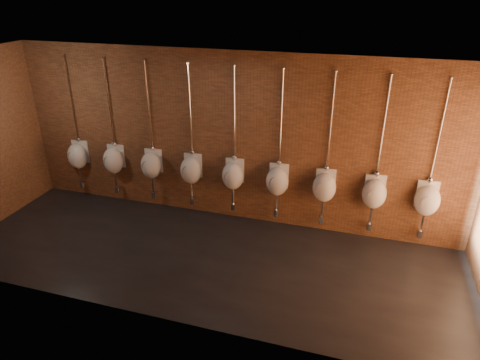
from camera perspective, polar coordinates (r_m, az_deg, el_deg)
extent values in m
plane|color=black|center=(7.37, -4.70, -10.32)|extent=(8.50, 8.50, 0.00)
cube|color=black|center=(6.09, -5.79, 14.96)|extent=(8.50, 3.00, 0.04)
cube|color=brown|center=(7.88, -1.17, 5.40)|extent=(8.50, 0.04, 3.20)
cube|color=brown|center=(5.36, -11.09, -5.22)|extent=(8.50, 0.04, 3.20)
ellipsoid|color=white|center=(9.48, -20.87, 2.99)|extent=(0.45, 0.41, 0.54)
cube|color=white|center=(9.56, -20.43, 3.60)|extent=(0.35, 0.08, 0.49)
cylinder|color=gray|center=(9.37, -21.38, 2.86)|extent=(0.24, 0.05, 0.24)
cylinder|color=silver|center=(9.23, -21.52, 9.80)|extent=(0.03, 0.03, 1.73)
sphere|color=silver|center=(9.44, -20.79, 5.13)|extent=(0.10, 0.10, 0.10)
cylinder|color=silver|center=(9.06, -22.41, 15.05)|extent=(0.07, 0.07, 0.01)
cylinder|color=silver|center=(9.62, -20.50, 0.79)|extent=(0.04, 0.04, 0.38)
cylinder|color=silver|center=(9.72, -20.28, -0.54)|extent=(0.10, 0.10, 0.13)
cylinder|color=silver|center=(9.79, -19.98, -0.32)|extent=(0.04, 0.18, 0.04)
ellipsoid|color=white|center=(9.00, -16.55, 2.48)|extent=(0.45, 0.41, 0.54)
cube|color=white|center=(9.09, -16.13, 3.13)|extent=(0.35, 0.08, 0.49)
cylinder|color=gray|center=(8.89, -17.03, 2.34)|extent=(0.24, 0.05, 0.24)
cylinder|color=silver|center=(8.74, -17.05, 9.66)|extent=(0.03, 0.03, 1.73)
sphere|color=silver|center=(8.97, -16.44, 4.73)|extent=(0.10, 0.10, 0.10)
cylinder|color=silver|center=(8.57, -17.80, 15.22)|extent=(0.07, 0.07, 0.01)
cylinder|color=silver|center=(9.16, -16.24, 0.18)|extent=(0.04, 0.04, 0.38)
cylinder|color=silver|center=(9.26, -16.06, -1.21)|extent=(0.10, 0.10, 0.13)
cylinder|color=silver|center=(9.33, -15.77, -0.97)|extent=(0.04, 0.18, 0.04)
ellipsoid|color=white|center=(8.59, -11.78, 1.91)|extent=(0.45, 0.41, 0.54)
cube|color=white|center=(8.68, -11.39, 2.59)|extent=(0.35, 0.08, 0.49)
cylinder|color=gray|center=(8.47, -12.23, 1.75)|extent=(0.24, 0.05, 0.24)
cylinder|color=silver|center=(8.31, -12.09, 9.43)|extent=(0.03, 0.03, 1.73)
sphere|color=silver|center=(8.55, -11.64, 4.26)|extent=(0.10, 0.10, 0.10)
cylinder|color=silver|center=(8.13, -12.66, 15.30)|extent=(0.07, 0.07, 0.01)
cylinder|color=silver|center=(8.75, -11.55, -0.50)|extent=(0.04, 0.04, 0.38)
cylinder|color=silver|center=(8.86, -11.42, -1.94)|extent=(0.10, 0.10, 0.13)
cylinder|color=silver|center=(8.93, -11.15, -1.69)|extent=(0.04, 0.18, 0.04)
ellipsoid|color=white|center=(8.24, -6.58, 1.26)|extent=(0.45, 0.41, 0.54)
cube|color=white|center=(8.33, -6.23, 1.98)|extent=(0.35, 0.08, 0.49)
cylinder|color=gray|center=(8.11, -6.96, 1.09)|extent=(0.24, 0.05, 0.24)
cylinder|color=silver|center=(7.95, -6.65, 9.10)|extent=(0.03, 0.03, 1.73)
sphere|color=silver|center=(8.20, -6.40, 3.71)|extent=(0.10, 0.10, 0.10)
cylinder|color=silver|center=(7.76, -6.98, 15.25)|extent=(0.07, 0.07, 0.01)
cylinder|color=silver|center=(8.41, -6.44, -1.23)|extent=(0.04, 0.04, 0.38)
cylinder|color=silver|center=(8.52, -6.36, -2.72)|extent=(0.10, 0.10, 0.13)
cylinder|color=silver|center=(8.59, -6.13, -2.45)|extent=(0.04, 0.18, 0.04)
ellipsoid|color=white|center=(7.96, -0.97, 0.55)|extent=(0.45, 0.41, 0.54)
cube|color=white|center=(8.06, -0.67, 1.30)|extent=(0.35, 0.08, 0.49)
cylinder|color=gray|center=(7.83, -1.27, 0.37)|extent=(0.24, 0.05, 0.24)
cylinder|color=silver|center=(7.66, -0.75, 8.65)|extent=(0.03, 0.03, 1.73)
sphere|color=silver|center=(7.92, -0.74, 3.08)|extent=(0.10, 0.10, 0.10)
cylinder|color=silver|center=(7.46, -0.79, 15.03)|extent=(0.07, 0.07, 0.01)
cylinder|color=silver|center=(8.14, -0.95, -2.01)|extent=(0.04, 0.04, 0.38)
cylinder|color=silver|center=(8.25, -0.93, -3.54)|extent=(0.10, 0.10, 0.13)
cylinder|color=silver|center=(8.33, -0.75, -3.25)|extent=(0.04, 0.18, 0.04)
ellipsoid|color=white|center=(7.77, 4.98, -0.21)|extent=(0.45, 0.41, 0.54)
cube|color=white|center=(7.87, 5.22, 0.57)|extent=(0.35, 0.08, 0.49)
cylinder|color=gray|center=(7.63, 4.78, -0.41)|extent=(0.24, 0.05, 0.24)
cylinder|color=silver|center=(7.46, 5.51, 8.08)|extent=(0.03, 0.03, 1.73)
sphere|color=silver|center=(7.73, 5.25, 2.39)|extent=(0.10, 0.10, 0.10)
cylinder|color=silver|center=(7.26, 5.80, 14.61)|extent=(0.07, 0.07, 0.01)
cylinder|color=silver|center=(7.95, 4.88, -2.81)|extent=(0.04, 0.04, 0.38)
cylinder|color=silver|center=(8.07, 4.81, -4.36)|extent=(0.10, 0.10, 0.13)
cylinder|color=silver|center=(8.14, 4.95, -4.06)|extent=(0.04, 0.18, 0.04)
ellipsoid|color=white|center=(7.66, 11.17, -0.99)|extent=(0.45, 0.41, 0.54)
cube|color=white|center=(7.77, 11.32, -0.19)|extent=(0.35, 0.08, 0.49)
cylinder|color=gray|center=(7.53, 11.07, -1.21)|extent=(0.24, 0.05, 0.24)
cylinder|color=silver|center=(7.36, 12.02, 7.38)|extent=(0.03, 0.03, 1.73)
sphere|color=silver|center=(7.62, 11.47, 1.63)|extent=(0.10, 0.10, 0.10)
cylinder|color=silver|center=(7.15, 12.65, 13.98)|extent=(0.07, 0.07, 0.01)
cylinder|color=silver|center=(7.85, 10.92, -3.61)|extent=(0.04, 0.04, 0.38)
cylinder|color=silver|center=(7.97, 10.78, -5.17)|extent=(0.10, 0.10, 0.13)
cylinder|color=silver|center=(8.05, 10.86, -4.86)|extent=(0.04, 0.18, 0.04)
ellipsoid|color=white|center=(7.65, 17.45, -1.77)|extent=(0.45, 0.41, 0.54)
cube|color=white|center=(7.76, 17.51, -0.96)|extent=(0.35, 0.08, 0.49)
cylinder|color=gray|center=(7.52, 17.46, -2.01)|extent=(0.24, 0.05, 0.24)
cylinder|color=silver|center=(7.34, 18.61, 6.57)|extent=(0.03, 0.03, 1.73)
sphere|color=silver|center=(7.61, 17.78, 0.85)|extent=(0.10, 0.10, 0.10)
cylinder|color=silver|center=(7.13, 19.58, 13.14)|extent=(0.07, 0.07, 0.01)
cylinder|color=silver|center=(7.84, 17.07, -4.38)|extent=(0.04, 0.04, 0.38)
cylinder|color=silver|center=(7.96, 16.84, -5.93)|extent=(0.10, 0.10, 0.13)
cylinder|color=silver|center=(8.03, 16.86, -5.61)|extent=(0.04, 0.18, 0.04)
ellipsoid|color=white|center=(7.73, 23.67, -2.53)|extent=(0.45, 0.41, 0.54)
cube|color=white|center=(7.84, 23.66, -1.72)|extent=(0.35, 0.08, 0.49)
cylinder|color=gray|center=(7.60, 23.80, -2.77)|extent=(0.24, 0.05, 0.24)
cylinder|color=silver|center=(7.43, 25.11, 5.68)|extent=(0.03, 0.03, 1.73)
sphere|color=silver|center=(7.69, 24.04, 0.06)|extent=(0.10, 0.10, 0.10)
cylinder|color=silver|center=(7.22, 26.38, 12.13)|extent=(0.07, 0.07, 0.01)
cylinder|color=silver|center=(7.92, 23.17, -5.09)|extent=(0.04, 0.04, 0.38)
cylinder|color=silver|center=(8.04, 22.87, -6.62)|extent=(0.10, 0.10, 0.13)
cylinder|color=silver|center=(8.11, 22.83, -6.30)|extent=(0.04, 0.18, 0.04)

